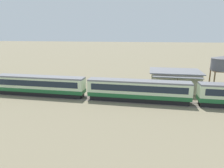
# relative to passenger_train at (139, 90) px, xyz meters

# --- Properties ---
(passenger_train) EXTENTS (104.40, 2.95, 4.22)m
(passenger_train) POSITION_rel_passenger_train_xyz_m (0.00, 0.00, 0.00)
(passenger_train) COLOR #1E6033
(passenger_train) RESTS_ON ground_plane
(railway_track) EXTENTS (152.78, 3.60, 0.04)m
(railway_track) POSITION_rel_passenger_train_xyz_m (1.79, 0.00, -2.33)
(railway_track) COLOR #665B51
(railway_track) RESTS_ON ground_plane
(station_building) EXTENTS (11.66, 9.70, 4.60)m
(station_building) POSITION_rel_passenger_train_xyz_m (7.63, 10.12, -0.01)
(station_building) COLOR beige
(station_building) RESTS_ON ground_plane
(water_tower) EXTENTS (4.77, 4.77, 8.40)m
(water_tower) POSITION_rel_passenger_train_xyz_m (17.00, 8.35, 4.37)
(water_tower) COLOR brown
(water_tower) RESTS_ON ground_plane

